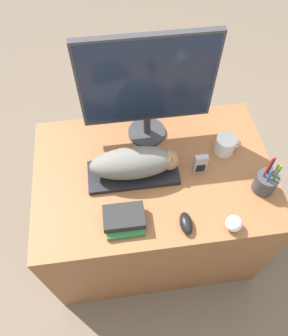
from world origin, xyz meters
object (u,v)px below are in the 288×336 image
pen_cup (266,182)px  baseball (234,224)px  keyboard (133,173)px  book_stack (124,219)px  coffee_mug (226,145)px  cat (137,163)px  monitor (149,85)px  phone (200,164)px  computer_mouse (186,223)px

pen_cup → baseball: pen_cup is taller
keyboard → book_stack: bearing=-105.6°
coffee_mug → cat: bearing=-169.8°
baseball → book_stack: bearing=169.3°
coffee_mug → monitor: bearing=156.2°
keyboard → coffee_mug: bearing=9.8°
cat → coffee_mug: cat is taller
pen_cup → phone: pen_cup is taller
cat → keyboard: bearing=180.0°
monitor → coffee_mug: monitor is taller
monitor → pen_cup: size_ratio=2.58×
cat → pen_cup: bearing=-15.5°
cat → monitor: bearing=70.2°
monitor → pen_cup: bearing=-39.7°
computer_mouse → baseball: size_ratio=1.44×
coffee_mug → phone: 0.18m
pen_cup → phone: bearing=153.3°
keyboard → coffee_mug: (0.45, 0.08, 0.03)m
computer_mouse → pen_cup: bearing=19.1°
monitor → book_stack: (-0.16, -0.46, -0.28)m
keyboard → monitor: bearing=66.7°
keyboard → monitor: (0.10, 0.23, 0.30)m
monitor → coffee_mug: (0.35, -0.15, -0.27)m
cat → phone: 0.29m
computer_mouse → phone: (0.12, 0.26, 0.03)m
pen_cup → book_stack: bearing=-172.8°
baseball → keyboard: bearing=140.2°
keyboard → phone: (0.30, -0.02, 0.04)m
keyboard → monitor: size_ratio=0.70×
cat → pen_cup: 0.56m
cat → monitor: 0.33m
keyboard → book_stack: 0.24m
pen_cup → baseball: 0.25m
book_stack → baseball: bearing=-10.7°
phone → book_stack: phone is taller
keyboard → baseball: (0.37, -0.31, 0.02)m
computer_mouse → phone: phone is taller
coffee_mug → book_stack: (-0.51, -0.31, -0.01)m
coffee_mug → book_stack: 0.59m
baseball → phone: phone is taller
coffee_mug → baseball: coffee_mug is taller
pen_cup → book_stack: size_ratio=1.33×
keyboard → pen_cup: 0.58m
keyboard → pen_cup: pen_cup is taller
cat → pen_cup: pen_cup is taller
monitor → book_stack: 0.56m
baseball → monitor: bearing=116.8°
keyboard → computer_mouse: computer_mouse is taller
cat → book_stack: bearing=-109.4°
cat → baseball: (0.36, -0.31, -0.06)m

